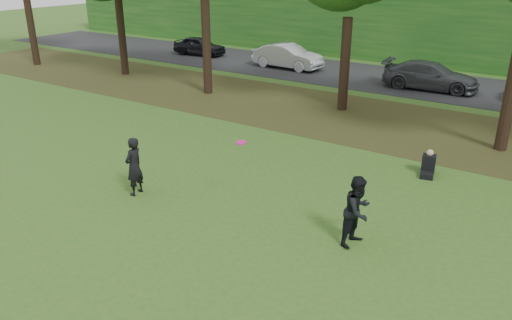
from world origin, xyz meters
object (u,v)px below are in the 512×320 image
(player_right, at_px, (358,211))
(frisbee, at_px, (241,142))
(player_left, at_px, (134,166))
(seated_person, at_px, (428,166))

(player_right, distance_m, frisbee, 3.50)
(player_left, relative_size, seated_person, 2.11)
(frisbee, height_order, seated_person, frisbee)
(player_left, distance_m, player_right, 6.59)
(player_left, distance_m, frisbee, 3.50)
(player_right, bearing_deg, player_left, 108.75)
(player_left, xyz_separation_m, player_right, (6.51, 1.02, 0.01))
(frisbee, xyz_separation_m, seated_person, (3.58, 5.30, -1.67))
(player_left, xyz_separation_m, frisbee, (3.19, 0.91, 1.11))
(player_left, height_order, frisbee, frisbee)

